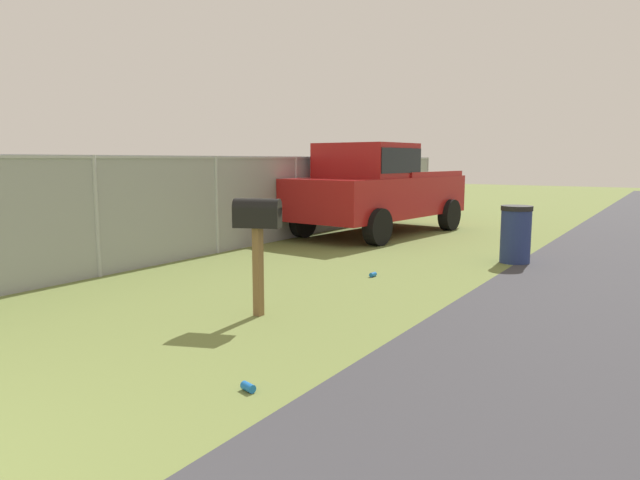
% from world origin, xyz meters
% --- Properties ---
extents(mailbox, '(0.37, 0.55, 1.31)m').
position_xyz_m(mailbox, '(4.61, 0.37, 1.05)').
color(mailbox, brown).
rests_on(mailbox, ground).
extents(pickup_truck, '(5.13, 2.67, 2.09)m').
position_xyz_m(pickup_truck, '(11.61, 2.46, 1.10)').
color(pickup_truck, maroon).
rests_on(pickup_truck, ground).
extents(trash_bin, '(0.52, 0.52, 0.97)m').
position_xyz_m(trash_bin, '(9.54, -1.23, 0.49)').
color(trash_bin, navy).
rests_on(trash_bin, ground).
extents(fence_section, '(18.09, 0.07, 1.80)m').
position_xyz_m(fence_section, '(8.89, 3.71, 0.97)').
color(fence_section, '#9EA3A8').
rests_on(fence_section, ground).
extents(litter_can_midfield_a, '(0.12, 0.07, 0.07)m').
position_xyz_m(litter_can_midfield_a, '(7.20, 0.26, 0.03)').
color(litter_can_midfield_a, blue).
rests_on(litter_can_midfield_a, ground).
extents(litter_can_by_mailbox, '(0.10, 0.13, 0.07)m').
position_xyz_m(litter_can_by_mailbox, '(2.90, -0.89, 0.03)').
color(litter_can_by_mailbox, blue).
rests_on(litter_can_by_mailbox, ground).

